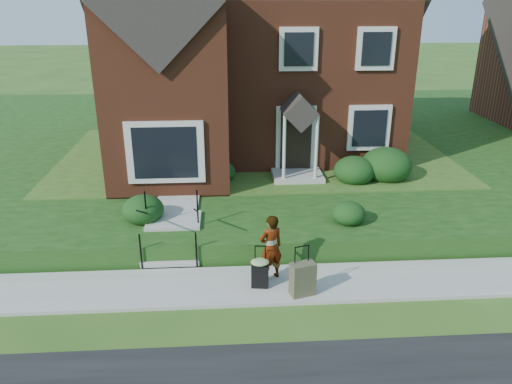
{
  "coord_description": "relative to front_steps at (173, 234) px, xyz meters",
  "views": [
    {
      "loc": [
        -1.12,
        -9.67,
        6.14
      ],
      "look_at": [
        -0.36,
        2.0,
        1.51
      ],
      "focal_mm": 35.0,
      "sensor_mm": 36.0,
      "label": 1
    }
  ],
  "objects": [
    {
      "name": "main_house",
      "position": [
        2.29,
        7.76,
        4.79
      ],
      "size": [
        10.4,
        10.2,
        9.4
      ],
      "color": "brown",
      "rests_on": "terrace"
    },
    {
      "name": "walkway",
      "position": [
        0.0,
        3.16,
        0.16
      ],
      "size": [
        1.2,
        6.0,
        0.06
      ],
      "primitive_type": "cube",
      "color": "#9E9B93",
      "rests_on": "terrace"
    },
    {
      "name": "suitcase_olive",
      "position": [
        2.98,
        -2.33,
        -0.01
      ],
      "size": [
        0.59,
        0.43,
        1.14
      ],
      "rotation": [
        0.0,
        0.0,
        0.28
      ],
      "color": "#4C4932",
      "rests_on": "sidewalk"
    },
    {
      "name": "woman",
      "position": [
        2.36,
        -1.6,
        0.39
      ],
      "size": [
        0.67,
        0.57,
        1.56
      ],
      "primitive_type": "imported",
      "rotation": [
        0.0,
        0.0,
        3.54
      ],
      "color": "#999999",
      "rests_on": "sidewalk"
    },
    {
      "name": "front_steps",
      "position": [
        0.0,
        0.0,
        0.0
      ],
      "size": [
        1.4,
        2.02,
        1.5
      ],
      "color": "#9E9B93",
      "rests_on": "ground"
    },
    {
      "name": "suitcase_black",
      "position": [
        2.09,
        -1.97,
        -0.01
      ],
      "size": [
        0.45,
        0.39,
        0.99
      ],
      "rotation": [
        0.0,
        0.0,
        -0.14
      ],
      "color": "black",
      "rests_on": "sidewalk"
    },
    {
      "name": "ground",
      "position": [
        2.5,
        -1.84,
        -0.47
      ],
      "size": [
        120.0,
        120.0,
        0.0
      ],
      "primitive_type": "plane",
      "color": "#2D5119",
      "rests_on": "ground"
    },
    {
      "name": "foundation_shrubs",
      "position": [
        3.2,
        2.94,
        0.6
      ],
      "size": [
        9.56,
        4.57,
        1.14
      ],
      "color": "#0F3311",
      "rests_on": "terrace"
    },
    {
      "name": "sidewalk",
      "position": [
        2.5,
        -1.84,
        -0.43
      ],
      "size": [
        60.0,
        1.6,
        0.08
      ],
      "primitive_type": "cube",
      "color": "#9E9B93",
      "rests_on": "ground"
    },
    {
      "name": "terrace",
      "position": [
        6.5,
        9.06,
        -0.17
      ],
      "size": [
        44.0,
        20.0,
        0.6
      ],
      "primitive_type": "cube",
      "color": "#15390F",
      "rests_on": "ground"
    }
  ]
}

